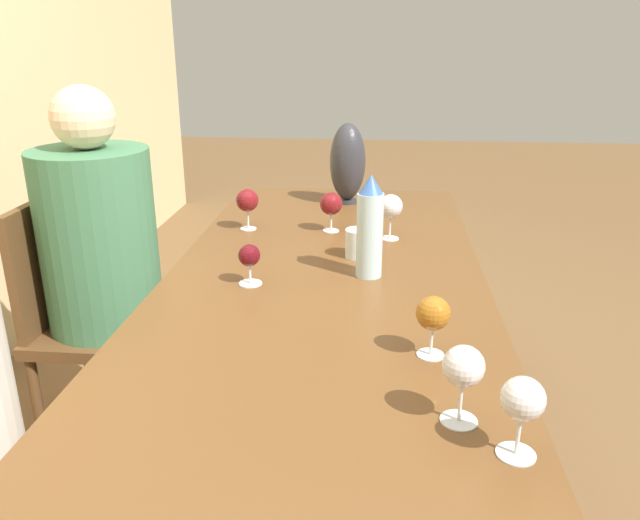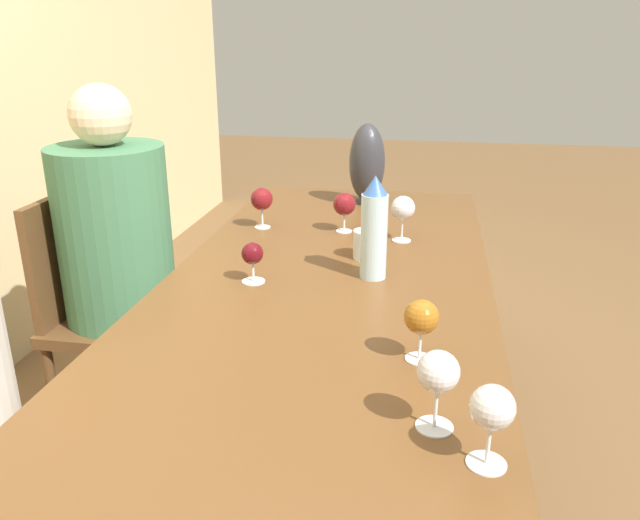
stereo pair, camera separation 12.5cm
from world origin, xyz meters
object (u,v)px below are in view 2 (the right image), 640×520
(person_far, at_px, (122,261))
(wine_glass_1, at_px, (252,255))
(water_bottle, at_px, (374,229))
(wine_glass_0, at_px, (403,209))
(vase, at_px, (367,163))
(wine_glass_3, at_px, (262,200))
(wine_glass_5, at_px, (438,374))
(wine_glass_6, at_px, (492,409))
(water_tumbler, at_px, (366,244))
(wine_glass_4, at_px, (344,205))
(chair_far, at_px, (106,307))
(wine_glass_2, at_px, (421,318))

(person_far, bearing_deg, wine_glass_1, -116.12)
(water_bottle, distance_m, wine_glass_0, 0.35)
(vase, bearing_deg, wine_glass_3, 140.07)
(wine_glass_5, relative_size, wine_glass_6, 1.04)
(wine_glass_5, xyz_separation_m, wine_glass_6, (-0.09, -0.08, -0.00))
(water_tumbler, relative_size, wine_glass_4, 0.64)
(wine_glass_0, height_order, chair_far, wine_glass_0)
(water_bottle, bearing_deg, wine_glass_5, -165.66)
(chair_far, bearing_deg, wine_glass_4, -73.19)
(water_bottle, relative_size, vase, 0.91)
(vase, distance_m, wine_glass_5, 1.53)
(chair_far, relative_size, person_far, 0.71)
(wine_glass_2, bearing_deg, wine_glass_3, 33.82)
(wine_glass_3, relative_size, chair_far, 0.17)
(wine_glass_3, bearing_deg, vase, -39.93)
(wine_glass_4, relative_size, chair_far, 0.16)
(wine_glass_0, xyz_separation_m, wine_glass_3, (0.06, 0.50, -0.01))
(wine_glass_4, bearing_deg, wine_glass_5, -163.95)
(wine_glass_4, relative_size, person_far, 0.11)
(wine_glass_0, xyz_separation_m, wine_glass_1, (-0.44, 0.39, -0.03))
(wine_glass_3, distance_m, wine_glass_5, 1.27)
(wine_glass_0, height_order, wine_glass_4, wine_glass_0)
(wine_glass_5, distance_m, wine_glass_6, 0.12)
(wine_glass_2, height_order, person_far, person_far)
(vase, relative_size, wine_glass_4, 2.33)
(person_far, bearing_deg, water_tumbler, -90.96)
(wine_glass_1, relative_size, wine_glass_5, 0.76)
(water_tumbler, bearing_deg, wine_glass_3, 57.71)
(water_bottle, relative_size, wine_glass_0, 1.92)
(vase, relative_size, chair_far, 0.37)
(water_bottle, xyz_separation_m, person_far, (0.17, 0.87, -0.21))
(water_tumbler, relative_size, wine_glass_2, 0.64)
(wine_glass_3, distance_m, wine_glass_6, 1.39)
(wine_glass_4, relative_size, wine_glass_6, 0.96)
(chair_far, bearing_deg, water_tumbler, -90.87)
(water_tumbler, relative_size, wine_glass_1, 0.77)
(wine_glass_0, bearing_deg, water_tumbler, 152.33)
(wine_glass_2, distance_m, chair_far, 1.31)
(wine_glass_6, bearing_deg, wine_glass_5, 43.93)
(water_bottle, distance_m, water_tumbler, 0.19)
(wine_glass_0, bearing_deg, wine_glass_4, 71.66)
(wine_glass_4, height_order, person_far, person_far)
(wine_glass_6, bearing_deg, wine_glass_1, 40.40)
(water_bottle, bearing_deg, water_tumbler, 13.14)
(wine_glass_5, bearing_deg, wine_glass_3, 29.02)
(wine_glass_2, height_order, wine_glass_3, wine_glass_3)
(wine_glass_2, distance_m, wine_glass_3, 1.05)
(wine_glass_0, relative_size, wine_glass_6, 1.06)
(wine_glass_0, bearing_deg, vase, 20.35)
(wine_glass_2, relative_size, wine_glass_4, 1.00)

